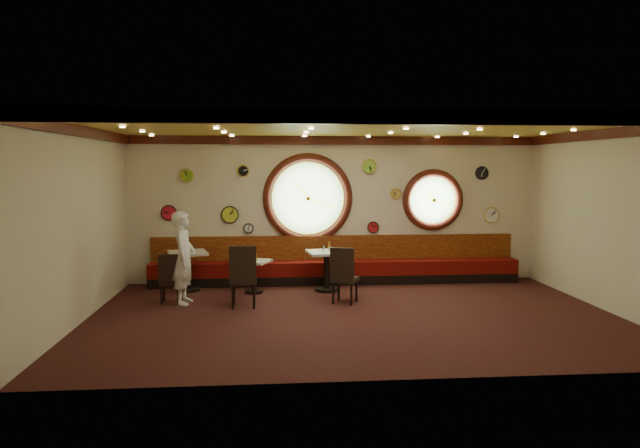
{
  "coord_description": "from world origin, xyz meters",
  "views": [
    {
      "loc": [
        -1.37,
        -9.49,
        2.54
      ],
      "look_at": [
        -0.51,
        0.8,
        1.5
      ],
      "focal_mm": 32.0,
      "sensor_mm": 36.0,
      "label": 1
    }
  ],
  "objects_px": {
    "condiment_a_bottle": "(192,247)",
    "condiment_c_bottle": "(329,246)",
    "condiment_b_bottle": "(256,257)",
    "waiter": "(184,258)",
    "chair_c": "(344,272)",
    "condiment_a_salt": "(183,249)",
    "condiment_a_pepper": "(188,249)",
    "condiment_c_salt": "(324,249)",
    "condiment_b_pepper": "(257,258)",
    "chair_b": "(243,272)",
    "chair_a": "(170,275)",
    "table_b": "(254,272)",
    "condiment_b_salt": "(248,258)",
    "table_a": "(188,266)",
    "condiment_c_pepper": "(330,249)",
    "table_c": "(327,266)"
  },
  "relations": [
    {
      "from": "table_a",
      "to": "chair_c",
      "type": "relative_size",
      "value": 1.39
    },
    {
      "from": "chair_c",
      "to": "condiment_b_pepper",
      "type": "relative_size",
      "value": 6.63
    },
    {
      "from": "table_b",
      "to": "condiment_b_salt",
      "type": "height_order",
      "value": "condiment_b_salt"
    },
    {
      "from": "condiment_b_salt",
      "to": "table_b",
      "type": "bearing_deg",
      "value": -8.61
    },
    {
      "from": "table_c",
      "to": "condiment_b_salt",
      "type": "xyz_separation_m",
      "value": [
        -1.59,
        -0.03,
        0.19
      ]
    },
    {
      "from": "table_c",
      "to": "waiter",
      "type": "height_order",
      "value": "waiter"
    },
    {
      "from": "chair_c",
      "to": "waiter",
      "type": "distance_m",
      "value": 2.97
    },
    {
      "from": "condiment_c_bottle",
      "to": "chair_b",
      "type": "bearing_deg",
      "value": -140.31
    },
    {
      "from": "condiment_a_bottle",
      "to": "condiment_c_salt",
      "type": "bearing_deg",
      "value": -7.01
    },
    {
      "from": "condiment_a_pepper",
      "to": "condiment_a_bottle",
      "type": "bearing_deg",
      "value": 67.6
    },
    {
      "from": "condiment_b_bottle",
      "to": "waiter",
      "type": "bearing_deg",
      "value": -147.71
    },
    {
      "from": "chair_a",
      "to": "condiment_b_salt",
      "type": "height_order",
      "value": "chair_a"
    },
    {
      "from": "table_a",
      "to": "table_c",
      "type": "relative_size",
      "value": 1.08
    },
    {
      "from": "condiment_a_salt",
      "to": "condiment_a_bottle",
      "type": "relative_size",
      "value": 0.69
    },
    {
      "from": "condiment_b_salt",
      "to": "condiment_b_pepper",
      "type": "distance_m",
      "value": 0.17
    },
    {
      "from": "condiment_a_salt",
      "to": "condiment_a_pepper",
      "type": "bearing_deg",
      "value": -17.42
    },
    {
      "from": "condiment_a_bottle",
      "to": "condiment_c_bottle",
      "type": "bearing_deg",
      "value": -3.84
    },
    {
      "from": "condiment_c_salt",
      "to": "condiment_b_pepper",
      "type": "relative_size",
      "value": 1.07
    },
    {
      "from": "chair_b",
      "to": "chair_c",
      "type": "bearing_deg",
      "value": 3.57
    },
    {
      "from": "table_a",
      "to": "waiter",
      "type": "distance_m",
      "value": 1.14
    },
    {
      "from": "chair_b",
      "to": "condiment_c_pepper",
      "type": "distance_m",
      "value": 2.12
    },
    {
      "from": "chair_a",
      "to": "condiment_b_pepper",
      "type": "bearing_deg",
      "value": 25.48
    },
    {
      "from": "chair_b",
      "to": "condiment_c_salt",
      "type": "relative_size",
      "value": 6.66
    },
    {
      "from": "condiment_c_bottle",
      "to": "condiment_b_bottle",
      "type": "bearing_deg",
      "value": -173.91
    },
    {
      "from": "chair_a",
      "to": "condiment_a_pepper",
      "type": "xyz_separation_m",
      "value": [
        0.19,
        1.04,
        0.33
      ]
    },
    {
      "from": "chair_a",
      "to": "condiment_c_bottle",
      "type": "relative_size",
      "value": 3.37
    },
    {
      "from": "table_b",
      "to": "condiment_a_pepper",
      "type": "height_order",
      "value": "condiment_a_pepper"
    },
    {
      "from": "condiment_c_salt",
      "to": "chair_c",
      "type": "bearing_deg",
      "value": -76.39
    },
    {
      "from": "condiment_b_bottle",
      "to": "waiter",
      "type": "relative_size",
      "value": 0.09
    },
    {
      "from": "condiment_b_salt",
      "to": "condiment_b_pepper",
      "type": "relative_size",
      "value": 0.86
    },
    {
      "from": "chair_b",
      "to": "condiment_c_bottle",
      "type": "distance_m",
      "value": 2.22
    },
    {
      "from": "condiment_b_bottle",
      "to": "condiment_a_pepper",
      "type": "bearing_deg",
      "value": 171.04
    },
    {
      "from": "chair_b",
      "to": "condiment_b_bottle",
      "type": "bearing_deg",
      "value": 79.76
    },
    {
      "from": "condiment_b_salt",
      "to": "chair_c",
      "type": "bearing_deg",
      "value": -31.46
    },
    {
      "from": "waiter",
      "to": "table_b",
      "type": "bearing_deg",
      "value": -53.4
    },
    {
      "from": "waiter",
      "to": "condiment_c_pepper",
      "type": "bearing_deg",
      "value": -69.59
    },
    {
      "from": "table_b",
      "to": "waiter",
      "type": "relative_size",
      "value": 0.46
    },
    {
      "from": "chair_a",
      "to": "condiment_a_bottle",
      "type": "bearing_deg",
      "value": 76.19
    },
    {
      "from": "table_a",
      "to": "condiment_c_bottle",
      "type": "distance_m",
      "value": 2.92
    },
    {
      "from": "condiment_a_salt",
      "to": "condiment_b_pepper",
      "type": "bearing_deg",
      "value": -9.19
    },
    {
      "from": "table_b",
      "to": "table_a",
      "type": "bearing_deg",
      "value": 168.42
    },
    {
      "from": "chair_b",
      "to": "condiment_a_pepper",
      "type": "height_order",
      "value": "chair_b"
    },
    {
      "from": "table_b",
      "to": "condiment_b_pepper",
      "type": "xyz_separation_m",
      "value": [
        0.06,
        0.03,
        0.29
      ]
    },
    {
      "from": "table_a",
      "to": "chair_c",
      "type": "distance_m",
      "value": 3.33
    },
    {
      "from": "table_a",
      "to": "condiment_b_pepper",
      "type": "distance_m",
      "value": 1.44
    },
    {
      "from": "table_a",
      "to": "condiment_c_salt",
      "type": "xyz_separation_m",
      "value": [
        2.76,
        -0.24,
        0.36
      ]
    },
    {
      "from": "condiment_a_salt",
      "to": "waiter",
      "type": "xyz_separation_m",
      "value": [
        0.17,
        -1.08,
        -0.01
      ]
    },
    {
      "from": "condiment_b_pepper",
      "to": "condiment_c_salt",
      "type": "bearing_deg",
      "value": 0.39
    },
    {
      "from": "table_b",
      "to": "table_c",
      "type": "xyz_separation_m",
      "value": [
        1.48,
        0.04,
        0.1
      ]
    },
    {
      "from": "condiment_a_pepper",
      "to": "table_b",
      "type": "bearing_deg",
      "value": -10.07
    }
  ]
}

